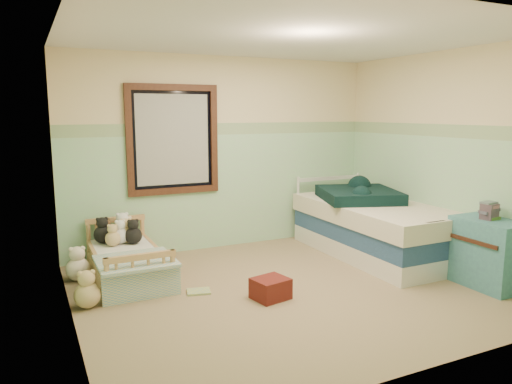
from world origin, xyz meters
name	(u,v)px	position (x,y,z in m)	size (l,w,h in m)	color
floor	(291,289)	(0.00, 0.00, -0.01)	(4.20, 3.60, 0.02)	#836953
ceiling	(294,35)	(0.00, 0.00, 2.51)	(4.20, 3.60, 0.02)	silver
wall_back	(224,154)	(0.00, 1.80, 1.25)	(4.20, 0.04, 2.50)	beige
wall_front	(429,196)	(0.00, -1.80, 1.25)	(4.20, 0.04, 2.50)	beige
wall_left	(66,180)	(-2.10, 0.00, 1.25)	(0.04, 3.60, 2.50)	beige
wall_right	(448,159)	(2.10, 0.00, 1.25)	(0.04, 3.60, 2.50)	beige
wainscot_mint	(225,191)	(0.00, 1.79, 0.75)	(4.20, 0.01, 1.50)	#A2C7AC
border_strip	(225,129)	(0.00, 1.79, 1.57)	(4.20, 0.01, 0.15)	#43804F
window_frame	(173,140)	(-0.70, 1.76, 1.45)	(1.16, 0.06, 1.36)	black
window_blinds	(173,140)	(-0.70, 1.77, 1.45)	(0.92, 0.01, 1.12)	beige
toddler_bed_frame	(128,270)	(-1.45, 1.05, 0.09)	(0.69, 1.39, 0.18)	tan
toddler_mattress	(127,257)	(-1.45, 1.05, 0.24)	(0.64, 1.33, 0.12)	white
patchwork_quilt	(136,261)	(-1.45, 0.62, 0.31)	(0.75, 0.69, 0.03)	#659EC3
plush_bed_brown	(105,234)	(-1.60, 1.55, 0.39)	(0.19, 0.19, 0.19)	brown
plush_bed_white	(123,231)	(-1.40, 1.55, 0.41)	(0.22, 0.22, 0.22)	white
plush_bed_tan	(113,239)	(-1.55, 1.33, 0.38)	(0.17, 0.17, 0.17)	#D9B67E
plush_bed_dark	(134,235)	(-1.32, 1.33, 0.40)	(0.19, 0.19, 0.19)	black
plush_floor_cream	(78,269)	(-1.95, 1.19, 0.13)	(0.25, 0.25, 0.25)	#F9E6CA
plush_floor_tan	(87,295)	(-1.95, 0.38, 0.12)	(0.24, 0.24, 0.24)	#D9B67E
twin_bed_frame	(375,246)	(1.55, 0.58, 0.11)	(1.09, 2.17, 0.22)	white
twin_boxspring	(376,229)	(1.55, 0.58, 0.33)	(1.09, 2.17, 0.22)	navy
twin_mattress	(376,212)	(1.55, 0.58, 0.55)	(1.13, 2.22, 0.22)	beige
teal_blanket	(359,195)	(1.50, 0.88, 0.73)	(0.92, 0.98, 0.14)	black
dresser	(488,253)	(1.87, -0.81, 0.35)	(0.44, 0.70, 0.70)	teal
book_stack	(489,212)	(1.87, -0.79, 0.79)	(0.16, 0.13, 0.16)	brown
red_pillow	(271,289)	(-0.32, -0.16, 0.10)	(0.32, 0.28, 0.20)	maroon
floor_book	(199,291)	(-0.90, 0.30, 0.01)	(0.23, 0.18, 0.02)	yellow
extra_plush_0	(103,234)	(-1.63, 1.51, 0.40)	(0.21, 0.21, 0.21)	black
extra_plush_1	(126,234)	(-1.39, 1.42, 0.39)	(0.19, 0.19, 0.19)	#D9B67E
extra_plush_2	(121,236)	(-1.45, 1.40, 0.39)	(0.19, 0.19, 0.19)	white
extra_plush_3	(127,231)	(-1.35, 1.58, 0.39)	(0.19, 0.19, 0.19)	#F9E6CA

